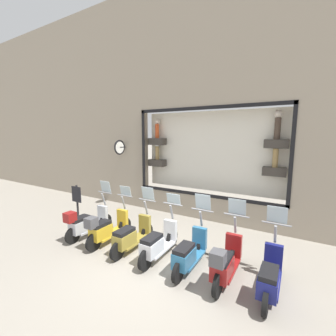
% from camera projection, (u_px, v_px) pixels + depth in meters
% --- Properties ---
extents(ground_plane, '(120.00, 120.00, 0.00)m').
position_uv_depth(ground_plane, '(154.00, 264.00, 5.60)').
color(ground_plane, gray).
extents(building_facade, '(1.24, 36.00, 8.80)m').
position_uv_depth(building_facade, '(209.00, 98.00, 8.00)').
color(building_facade, gray).
rests_on(building_facade, ground_plane).
extents(scooter_navy_0, '(1.79, 0.61, 1.63)m').
position_uv_depth(scooter_navy_0, '(270.00, 276.00, 4.45)').
color(scooter_navy_0, black).
rests_on(scooter_navy_0, ground_plane).
extents(scooter_red_1, '(1.80, 0.61, 1.67)m').
position_uv_depth(scooter_red_1, '(225.00, 262.00, 4.83)').
color(scooter_red_1, black).
rests_on(scooter_red_1, ground_plane).
extents(scooter_teal_2, '(1.79, 0.60, 1.67)m').
position_uv_depth(scooter_teal_2, '(189.00, 253.00, 5.33)').
color(scooter_teal_2, black).
rests_on(scooter_teal_2, ground_plane).
extents(scooter_white_3, '(1.80, 0.61, 1.56)m').
position_uv_depth(scooter_white_3, '(158.00, 243.00, 5.77)').
color(scooter_white_3, black).
rests_on(scooter_white_3, ground_plane).
extents(scooter_olive_4, '(1.80, 0.60, 1.65)m').
position_uv_depth(scooter_olive_4, '(131.00, 236.00, 6.20)').
color(scooter_olive_4, black).
rests_on(scooter_olive_4, ground_plane).
extents(scooter_yellow_5, '(1.80, 0.61, 1.57)m').
position_uv_depth(scooter_yellow_5, '(106.00, 228.00, 6.58)').
color(scooter_yellow_5, black).
rests_on(scooter_yellow_5, ground_plane).
extents(scooter_silver_6, '(1.80, 0.61, 1.64)m').
position_uv_depth(scooter_silver_6, '(86.00, 223.00, 7.02)').
color(scooter_silver_6, black).
rests_on(scooter_silver_6, ground_plane).
extents(shop_sign_post, '(0.36, 0.45, 1.45)m').
position_uv_depth(shop_sign_post, '(77.00, 204.00, 7.91)').
color(shop_sign_post, '#232326').
rests_on(shop_sign_post, ground_plane).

